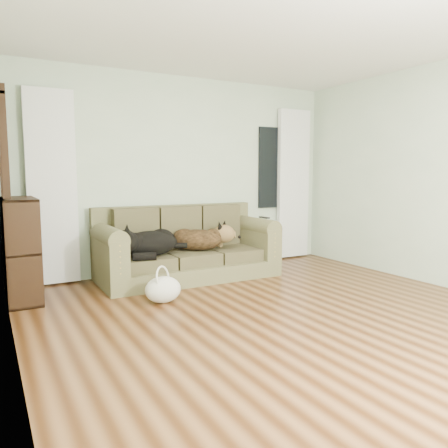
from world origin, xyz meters
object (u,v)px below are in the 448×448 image
dog_black_lab (147,245)px  tote_bag (163,287)px  sofa (188,243)px  dog_shepherd (200,239)px  bookshelf (21,252)px

dog_black_lab → tote_bag: dog_black_lab is taller
sofa → dog_shepherd: size_ratio=3.34×
dog_black_lab → tote_bag: size_ratio=1.90×
sofa → tote_bag: sofa is taller
sofa → tote_bag: (-0.67, -0.85, -0.29)m
dog_shepherd → bookshelf: 2.07m
dog_black_lab → bookshelf: size_ratio=0.67×
tote_bag → bookshelf: size_ratio=0.35×
sofa → bookshelf: bookshelf is taller
tote_bag → bookshelf: bearing=146.3°
sofa → bookshelf: 1.91m
dog_black_lab → bookshelf: bearing=170.6°
dog_shepherd → dog_black_lab: bearing=42.9°
tote_bag → dog_black_lab: bearing=82.8°
sofa → bookshelf: (-1.91, -0.02, 0.05)m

